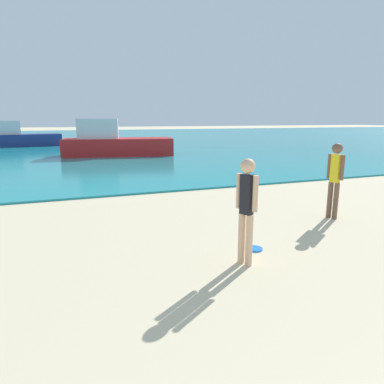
% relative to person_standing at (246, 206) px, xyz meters
% --- Properties ---
extents(water, '(160.00, 60.00, 0.06)m').
position_rel_person_standing_xyz_m(water, '(-0.19, 35.40, -0.90)').
color(water, teal).
rests_on(water, ground).
extents(person_standing, '(0.22, 0.35, 1.64)m').
position_rel_person_standing_xyz_m(person_standing, '(0.00, 0.00, 0.00)').
color(person_standing, '#DDAD84').
rests_on(person_standing, ground).
extents(frisbee, '(0.28, 0.28, 0.03)m').
position_rel_person_standing_xyz_m(frisbee, '(0.45, 0.46, -0.92)').
color(frisbee, blue).
rests_on(frisbee, ground).
extents(person_distant, '(0.22, 0.38, 1.69)m').
position_rel_person_standing_xyz_m(person_distant, '(3.05, 1.49, 0.03)').
color(person_distant, brown).
rests_on(person_distant, ground).
extents(boat_near, '(6.56, 3.05, 2.15)m').
position_rel_person_standing_xyz_m(boat_near, '(0.23, 16.20, -0.13)').
color(boat_near, red).
rests_on(boat_near, water).
extents(boat_far, '(6.07, 2.56, 2.00)m').
position_rel_person_standing_xyz_m(boat_far, '(-6.00, 25.84, -0.18)').
color(boat_far, navy).
rests_on(boat_far, water).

